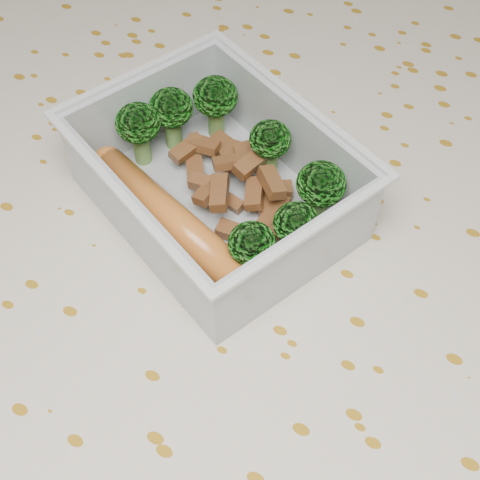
% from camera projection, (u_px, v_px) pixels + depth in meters
% --- Properties ---
extents(dining_table, '(1.40, 0.90, 0.75)m').
position_uv_depth(dining_table, '(242.00, 331.00, 0.49)').
color(dining_table, brown).
rests_on(dining_table, ground).
extents(tablecloth, '(1.46, 0.96, 0.19)m').
position_uv_depth(tablecloth, '(242.00, 294.00, 0.45)').
color(tablecloth, beige).
rests_on(tablecloth, dining_table).
extents(lunch_container, '(0.21, 0.19, 0.06)m').
position_uv_depth(lunch_container, '(217.00, 187.00, 0.43)').
color(lunch_container, silver).
rests_on(lunch_container, tablecloth).
extents(broccoli_florets, '(0.16, 0.13, 0.05)m').
position_uv_depth(broccoli_florets, '(232.00, 155.00, 0.43)').
color(broccoli_florets, '#608C3F').
rests_on(broccoli_florets, lunch_container).
extents(meat_pile, '(0.10, 0.08, 0.03)m').
position_uv_depth(meat_pile, '(237.00, 181.00, 0.44)').
color(meat_pile, brown).
rests_on(meat_pile, lunch_container).
extents(sausage, '(0.15, 0.06, 0.02)m').
position_uv_depth(sausage, '(171.00, 219.00, 0.41)').
color(sausage, '#C46926').
rests_on(sausage, lunch_container).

